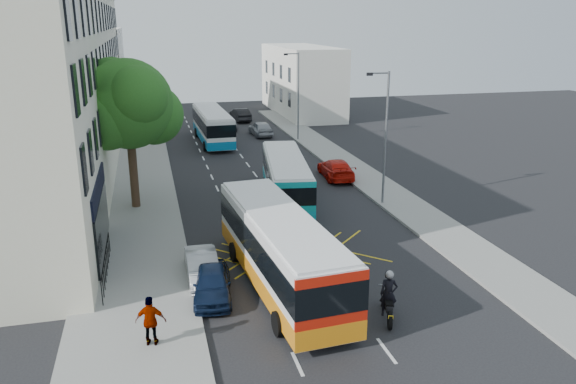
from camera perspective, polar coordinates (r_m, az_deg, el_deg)
ground at (r=22.85m, az=6.89°, el=-11.76°), size 120.00×120.00×0.00m
pavement_left at (r=35.34m, az=-15.14°, el=-1.50°), size 5.00×70.00×0.15m
pavement_right at (r=38.37m, az=9.43°, el=0.33°), size 3.00×70.00×0.15m
terrace_main at (r=43.79m, az=-23.06°, el=10.21°), size 8.30×45.00×13.50m
terrace_far at (r=74.13m, az=-19.59°, el=11.49°), size 8.00×20.00×10.00m
building_right at (r=69.47m, az=1.35°, el=11.31°), size 6.00×18.00×8.00m
street_tree at (r=33.91m, az=-15.97°, el=8.49°), size 6.30×5.70×8.80m
lamp_near at (r=34.11m, az=9.77°, el=6.08°), size 1.45×0.15×8.00m
lamp_far at (r=52.80m, az=0.95°, el=10.15°), size 1.45×0.15×8.00m
railings at (r=26.11m, az=-18.02°, el=-6.95°), size 0.08×5.60×1.14m
bus_near at (r=23.87m, az=-0.80°, el=-5.82°), size 3.51×11.57×3.21m
bus_mid at (r=34.97m, az=-0.21°, el=1.36°), size 3.85×10.41×2.86m
bus_far at (r=52.98m, az=-7.67°, el=6.72°), size 2.86×10.79×3.02m
motorbike at (r=21.98m, az=10.16°, el=-10.37°), size 0.88×2.20×2.01m
parked_car_blue at (r=23.49m, az=-7.70°, el=-9.18°), size 1.96×3.95×1.29m
parked_car_silver at (r=25.11m, az=-8.72°, el=-7.47°), size 1.33×3.81×1.25m
red_hatchback at (r=40.72m, az=4.89°, el=2.38°), size 2.29×4.89×1.38m
distant_car_grey at (r=59.22m, az=-6.56°, el=6.96°), size 2.34×5.00×1.39m
distant_car_silver at (r=55.85m, az=-2.79°, el=6.48°), size 1.97×4.38×1.46m
distant_car_dark at (r=64.28m, az=-4.87°, el=7.83°), size 1.96×4.50×1.44m
pedestrian_far at (r=20.36m, az=-13.76°, el=-12.60°), size 1.14×0.67×1.82m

